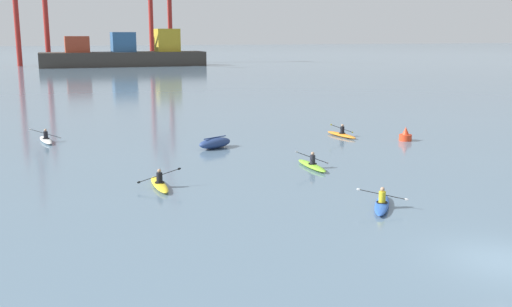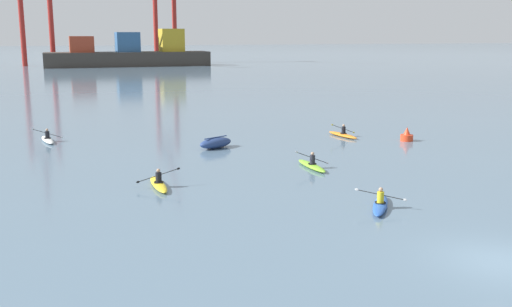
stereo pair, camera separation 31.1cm
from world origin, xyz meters
The scene contains 9 objects.
ground_plane centered at (0.00, 0.00, 0.00)m, with size 800.00×800.00×0.00m, color slate.
container_barge centered at (3.22, 129.29, 2.83)m, with size 38.16×8.92×8.77m.
capsized_dinghy centered at (-3.88, 22.63, 0.35)m, with size 2.82×2.16×0.76m.
channel_buoy centered at (9.77, 20.89, 0.36)m, with size 0.90×0.90×1.00m.
kayak_orange centered at (6.23, 23.93, 0.17)m, with size 2.16×3.45×1.05m.
kayak_yellow centered at (-9.21, 13.61, 0.17)m, with size 2.24×3.41×0.95m.
kayak_blue centered at (-0.58, 6.86, 0.17)m, with size 2.41×3.15×0.95m.
kayak_lime centered at (-0.23, 15.05, 0.17)m, with size 2.16×3.41×1.08m.
kayak_white centered at (-14.59, 28.80, 0.17)m, with size 2.14×3.45×1.07m.
Camera 1 is at (-14.02, -14.89, 7.49)m, focal length 41.41 mm.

